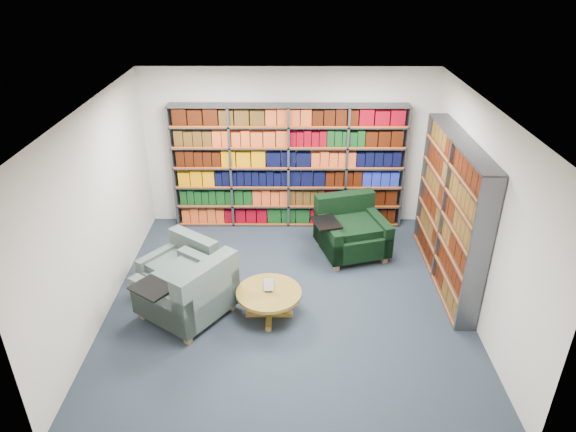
{
  "coord_description": "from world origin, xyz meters",
  "views": [
    {
      "loc": [
        0.03,
        -5.99,
        4.47
      ],
      "look_at": [
        0.0,
        0.6,
        1.05
      ],
      "focal_mm": 32.0,
      "sensor_mm": 36.0,
      "label": 1
    }
  ],
  "objects_px": {
    "chair_teal_left": "(183,269)",
    "chair_teal_front": "(191,293)",
    "chair_green_right": "(350,231)",
    "coffee_table": "(269,297)"
  },
  "relations": [
    {
      "from": "chair_green_right",
      "to": "chair_teal_front",
      "type": "xyz_separation_m",
      "value": [
        -2.31,
        -1.77,
        0.01
      ]
    },
    {
      "from": "coffee_table",
      "to": "chair_green_right",
      "type": "bearing_deg",
      "value": 54.37
    },
    {
      "from": "chair_teal_left",
      "to": "coffee_table",
      "type": "bearing_deg",
      "value": -28.08
    },
    {
      "from": "chair_teal_front",
      "to": "chair_green_right",
      "type": "bearing_deg",
      "value": 37.47
    },
    {
      "from": "chair_teal_left",
      "to": "chair_teal_front",
      "type": "relative_size",
      "value": 0.83
    },
    {
      "from": "chair_green_right",
      "to": "chair_teal_front",
      "type": "distance_m",
      "value": 2.91
    },
    {
      "from": "chair_teal_left",
      "to": "coffee_table",
      "type": "xyz_separation_m",
      "value": [
        1.28,
        -0.69,
        0.02
      ]
    },
    {
      "from": "chair_teal_left",
      "to": "chair_green_right",
      "type": "bearing_deg",
      "value": 22.96
    },
    {
      "from": "chair_green_right",
      "to": "coffee_table",
      "type": "distance_m",
      "value": 2.17
    },
    {
      "from": "chair_green_right",
      "to": "coffee_table",
      "type": "height_order",
      "value": "chair_green_right"
    }
  ]
}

